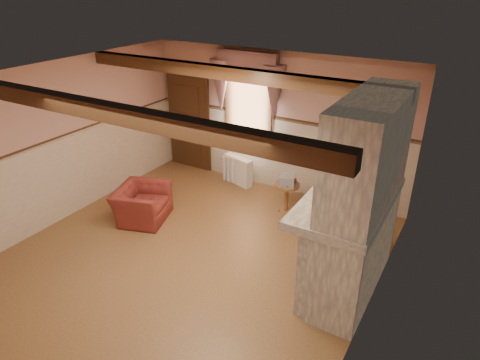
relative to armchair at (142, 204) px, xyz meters
The scene contains 25 objects.
floor 1.58m from the armchair, 20.59° to the right, with size 5.50×6.00×0.01m, color brown.
ceiling 2.93m from the armchair, 20.59° to the right, with size 5.50×6.00×0.01m, color silver.
wall_back 3.05m from the armchair, 59.53° to the left, with size 5.50×0.02×2.80m, color tan.
wall_left 1.78m from the armchair, 157.39° to the right, with size 0.02×6.00×2.80m, color tan.
wall_right 4.37m from the armchair, ahead, with size 0.02×6.00×2.80m, color tan.
wainscot 1.60m from the armchair, 20.59° to the right, with size 5.50×6.00×1.50m, color beige, non-canonical shape.
chair_rail 1.95m from the armchair, 20.59° to the right, with size 5.50×6.00×0.08m, color black, non-canonical shape.
firebox 3.45m from the armchair, ahead, with size 0.20×0.95×0.90m, color black.
armchair is the anchor object (origin of this frame).
side_table 2.68m from the armchair, 37.34° to the left, with size 0.47×0.47×0.55m, color brown.
book_stack 2.69m from the armchair, 36.75° to the left, with size 0.26×0.32×0.20m, color #B7AD8C.
radiator 2.28m from the armchair, 70.74° to the left, with size 0.70×0.18×0.60m, color white.
bowl 3.87m from the armchair, ahead, with size 0.34×0.34×0.08m, color brown.
mantel_clock 3.98m from the armchair, 13.14° to the left, with size 0.14×0.24×0.20m, color black.
oil_lamp 3.92m from the armchair, ahead, with size 0.11×0.11×0.28m, color #D7883C.
candle_red 3.90m from the armchair, ahead, with size 0.06×0.06×0.16m, color #B31618.
jar_yellow 3.89m from the armchair, ahead, with size 0.06×0.06×0.12m, color gold.
fireplace 4.02m from the armchair, ahead, with size 0.85×2.00×2.80m, color gray.
mantel 3.84m from the armchair, ahead, with size 1.05×2.05×0.12m, color gray.
overmantel_mirror 3.88m from the armchair, ahead, with size 0.06×1.44×1.04m, color silver.
door 2.59m from the armchair, 105.27° to the left, with size 1.10×0.10×2.10m, color black.
window 2.90m from the armchair, 70.79° to the left, with size 1.06×0.08×2.02m, color white.
window_drapes 3.15m from the armchair, 70.11° to the left, with size 1.30×0.14×1.40m, color gray.
ceiling_beam_front 3.29m from the armchair, 50.33° to the right, with size 5.50×0.18×0.20m, color black.
ceiling_beam_back 2.87m from the armchair, 24.43° to the left, with size 5.50×0.18×0.20m, color black.
Camera 1 is at (3.52, -4.42, 4.09)m, focal length 32.00 mm.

